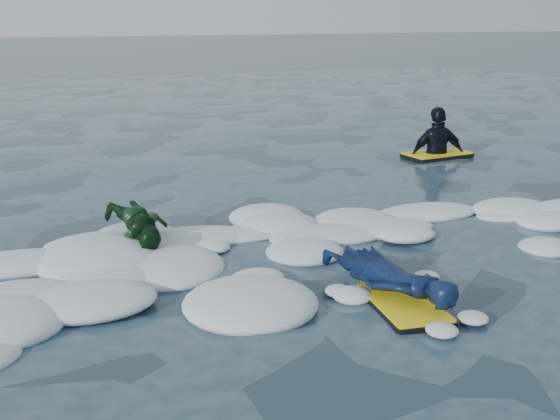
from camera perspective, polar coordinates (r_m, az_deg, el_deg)
The scene contains 5 objects.
ground at distance 6.50m, azimuth 4.73°, elevation -6.10°, with size 120.00×120.00×0.00m, color #172D37.
foam_band at distance 7.41m, azimuth 1.71°, elevation -3.23°, with size 12.00×3.10×0.30m, color white, non-canonical shape.
prone_woman_unit at distance 6.18m, azimuth 9.13°, elevation -5.57°, with size 0.96×1.53×0.37m.
prone_child_unit at distance 7.53m, azimuth -11.21°, elevation -1.39°, with size 0.69×1.20×0.44m.
waiting_rider_unit at distance 12.25m, azimuth 12.63°, elevation 4.22°, with size 1.23×0.82×1.71m.
Camera 1 is at (-2.32, -5.56, 2.45)m, focal length 45.00 mm.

